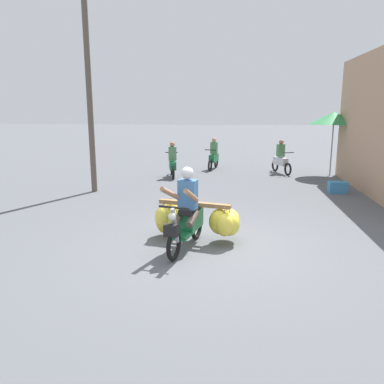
# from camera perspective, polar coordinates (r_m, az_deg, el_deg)

# --- Properties ---
(ground_plane) EXTENTS (120.00, 120.00, 0.00)m
(ground_plane) POSITION_cam_1_polar(r_m,az_deg,el_deg) (7.43, 2.86, -8.39)
(ground_plane) COLOR #56595E
(motorbike_main_loaded) EXTENTS (1.85, 1.93, 1.58)m
(motorbike_main_loaded) POSITION_cam_1_polar(r_m,az_deg,el_deg) (7.57, 0.57, -3.96)
(motorbike_main_loaded) COLOR black
(motorbike_main_loaded) RESTS_ON ground
(motorbike_distant_ahead_left) EXTENTS (0.56, 1.61, 1.40)m
(motorbike_distant_ahead_left) POSITION_cam_1_polar(r_m,az_deg,el_deg) (16.99, 3.27, 5.33)
(motorbike_distant_ahead_left) COLOR black
(motorbike_distant_ahead_left) RESTS_ON ground
(motorbike_distant_ahead_right) EXTENTS (0.76, 1.53, 1.40)m
(motorbike_distant_ahead_right) POSITION_cam_1_polar(r_m,az_deg,el_deg) (16.35, 13.17, 4.75)
(motorbike_distant_ahead_right) COLOR black
(motorbike_distant_ahead_right) RESTS_ON ground
(motorbike_distant_far_ahead) EXTENTS (0.59, 1.60, 1.40)m
(motorbike_distant_far_ahead) POSITION_cam_1_polar(r_m,az_deg,el_deg) (14.93, -2.95, 4.37)
(motorbike_distant_far_ahead) COLOR black
(motorbike_distant_far_ahead) RESTS_ON ground
(market_umbrella_near_shop) EXTENTS (1.93, 1.93, 2.53)m
(market_umbrella_near_shop) POSITION_cam_1_polar(r_m,az_deg,el_deg) (16.17, 20.53, 10.34)
(market_umbrella_near_shop) COLOR #99999E
(market_umbrella_near_shop) RESTS_ON ground
(produce_crate) EXTENTS (0.56, 0.40, 0.36)m
(produce_crate) POSITION_cam_1_polar(r_m,az_deg,el_deg) (13.05, 21.00, 0.68)
(produce_crate) COLOR teal
(produce_crate) RESTS_ON ground
(utility_pole) EXTENTS (0.18, 0.18, 5.91)m
(utility_pole) POSITION_cam_1_polar(r_m,az_deg,el_deg) (12.55, -15.12, 13.41)
(utility_pole) COLOR brown
(utility_pole) RESTS_ON ground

